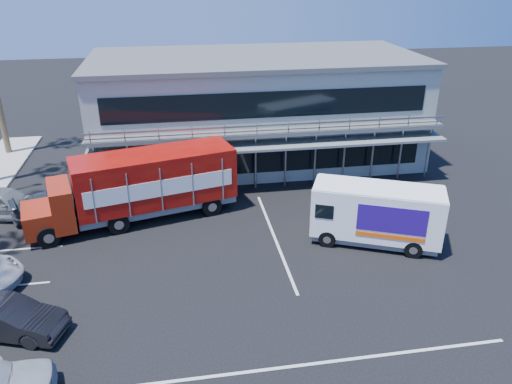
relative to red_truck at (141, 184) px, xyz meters
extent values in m
plane|color=black|center=(4.75, -6.35, -2.07)|extent=(120.00, 120.00, 0.00)
cube|color=gray|center=(7.75, 8.65, 1.43)|extent=(22.00, 10.00, 7.00)
cube|color=#515454|center=(7.75, 8.65, 5.08)|extent=(22.40, 10.40, 0.30)
cube|color=#515454|center=(7.75, 3.05, 1.53)|extent=(22.00, 1.20, 0.25)
cube|color=gray|center=(7.75, 2.50, 2.03)|extent=(22.00, 0.08, 0.90)
cube|color=slate|center=(7.75, 2.75, 0.83)|extent=(22.00, 1.80, 0.15)
cube|color=black|center=(7.75, 3.63, -0.47)|extent=(20.00, 0.06, 1.60)
cube|color=black|center=(7.75, 3.63, 3.13)|extent=(20.00, 0.06, 1.60)
cube|color=maroon|center=(-5.19, -1.33, -0.99)|extent=(2.06, 2.71, 1.29)
cube|color=maroon|center=(-4.04, -1.03, -0.40)|extent=(1.71, 2.87, 2.26)
cube|color=black|center=(-4.04, -1.03, 0.24)|extent=(0.62, 2.22, 0.75)
cube|color=#A5150A|center=(0.75, 0.19, 0.29)|extent=(8.99, 4.73, 2.79)
cube|color=slate|center=(0.75, 0.19, -1.37)|extent=(8.89, 4.34, 0.32)
cube|color=white|center=(1.08, -1.12, 0.19)|extent=(7.67, 1.99, 0.91)
cube|color=white|center=(0.41, 1.50, 0.19)|extent=(7.67, 1.99, 0.91)
cylinder|color=black|center=(-4.58, -2.39, -1.51)|extent=(1.15, 0.55, 1.12)
cylinder|color=black|center=(-5.17, -0.10, -1.51)|extent=(1.15, 0.55, 1.12)
cylinder|color=black|center=(-1.25, -1.54, -1.51)|extent=(1.15, 0.55, 1.12)
cylinder|color=black|center=(-1.84, 0.75, -1.51)|extent=(1.15, 0.55, 1.12)
cylinder|color=black|center=(3.74, -0.26, -1.51)|extent=(1.15, 0.55, 1.12)
cylinder|color=black|center=(3.16, 2.03, -1.51)|extent=(1.15, 0.55, 1.12)
cube|color=white|center=(11.63, -4.63, -0.31)|extent=(6.66, 4.53, 2.53)
cube|color=slate|center=(11.63, -4.63, -1.71)|extent=(6.34, 4.23, 0.32)
cube|color=black|center=(8.75, -3.36, -0.04)|extent=(0.77, 1.65, 0.86)
cube|color=white|center=(11.63, -4.63, 0.98)|extent=(6.53, 4.44, 0.07)
cube|color=#290D7B|center=(11.85, -5.93, -0.13)|extent=(2.99, 1.34, 1.35)
cube|color=#290D7B|center=(12.73, -3.91, -0.13)|extent=(2.99, 1.34, 1.35)
cube|color=#F2590C|center=(11.84, -5.93, -1.03)|extent=(2.98, 1.33, 0.23)
cylinder|color=black|center=(9.18, -4.60, -1.64)|extent=(0.91, 0.61, 0.87)
cylinder|color=black|center=(9.95, -2.84, -1.64)|extent=(0.91, 0.61, 0.87)
cylinder|color=black|center=(12.98, -6.27, -1.64)|extent=(0.91, 0.61, 0.87)
cylinder|color=black|center=(13.75, -4.52, -1.64)|extent=(0.91, 0.61, 0.87)
imported|color=black|center=(-4.75, -8.85, -1.35)|extent=(4.62, 2.86, 1.44)
imported|color=#2E343D|center=(-4.84, 1.25, -1.37)|extent=(5.17, 3.57, 1.39)
imported|color=gray|center=(-7.75, 1.50, -1.21)|extent=(5.37, 3.05, 1.72)
camera|label=1|loc=(2.06, -25.41, 11.01)|focal=35.00mm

